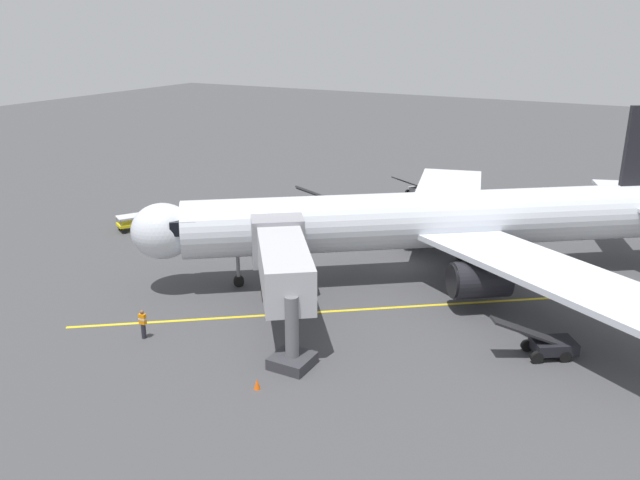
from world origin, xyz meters
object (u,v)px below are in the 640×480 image
at_px(airplane, 440,221).
at_px(safety_cone_nose_right, 257,384).
at_px(baggage_cart_portside, 133,222).
at_px(jet_bridge, 282,260).
at_px(ground_crew_marshaller, 143,324).
at_px(belt_loader_starboard_side, 329,202).
at_px(belt_loader_near_nose, 419,189).
at_px(safety_cone_wing_port, 162,251).
at_px(safety_cone_nose_left, 302,351).
at_px(belt_loader_rear_apron, 548,344).

xyz_separation_m(airplane, safety_cone_nose_right, (2.89, 18.23, -3.73)).
distance_m(baggage_cart_portside, safety_cone_nose_right, 28.11).
relative_size(jet_bridge, ground_crew_marshaller, 6.03).
relative_size(airplane, safety_cone_nose_right, 63.12).
height_order(baggage_cart_portside, belt_loader_starboard_side, belt_loader_starboard_side).
bearing_deg(jet_bridge, airplane, -117.99).
height_order(belt_loader_near_nose, safety_cone_wing_port, belt_loader_near_nose).
distance_m(ground_crew_marshaller, safety_cone_wing_port, 13.83).
bearing_deg(safety_cone_wing_port, belt_loader_starboard_side, -107.67).
height_order(baggage_cart_portside, safety_cone_wing_port, baggage_cart_portside).
distance_m(airplane, safety_cone_nose_left, 15.09).
xyz_separation_m(airplane, belt_loader_near_nose, (8.65, -19.78, -3.29)).
bearing_deg(belt_loader_starboard_side, ground_crew_marshaller, 96.06).
height_order(belt_loader_rear_apron, safety_cone_nose_right, belt_loader_rear_apron).
distance_m(belt_loader_starboard_side, safety_cone_nose_left, 28.11).
bearing_deg(safety_cone_nose_right, belt_loader_starboard_side, -68.66).
height_order(airplane, belt_loader_starboard_side, airplane).
bearing_deg(belt_loader_starboard_side, safety_cone_wing_port, 72.33).
distance_m(belt_loader_starboard_side, safety_cone_wing_port, 17.91).
distance_m(safety_cone_nose_left, safety_cone_nose_right, 3.86).
distance_m(jet_bridge, safety_cone_wing_port, 15.25).
relative_size(jet_bridge, baggage_cart_portside, 3.49).
relative_size(ground_crew_marshaller, safety_cone_wing_port, 3.11).
xyz_separation_m(airplane, jet_bridge, (5.86, 11.03, -0.24)).
distance_m(ground_crew_marshaller, belt_loader_rear_apron, 22.00).
xyz_separation_m(jet_bridge, belt_loader_near_nose, (2.79, -30.82, -3.05)).
height_order(ground_crew_marshaller, belt_loader_near_nose, belt_loader_near_nose).
height_order(belt_loader_starboard_side, belt_loader_rear_apron, same).
height_order(belt_loader_near_nose, belt_loader_rear_apron, same).
xyz_separation_m(airplane, safety_cone_nose_left, (2.61, 14.39, -3.73)).
height_order(jet_bridge, ground_crew_marshaller, jet_bridge).
bearing_deg(airplane, jet_bridge, 62.01).
xyz_separation_m(jet_bridge, ground_crew_marshaller, (5.53, 5.85, -2.88)).
relative_size(baggage_cart_portside, safety_cone_nose_left, 5.36).
relative_size(airplane, baggage_cart_portside, 11.77).
bearing_deg(baggage_cart_portside, belt_loader_near_nose, -128.21).
distance_m(ground_crew_marshaller, belt_loader_starboard_side, 28.18).
distance_m(jet_bridge, safety_cone_nose_right, 8.54).
bearing_deg(belt_loader_starboard_side, belt_loader_near_nose, -123.48).
bearing_deg(ground_crew_marshaller, safety_cone_nose_left, -164.17).
bearing_deg(safety_cone_nose_left, safety_cone_nose_right, 85.81).
relative_size(jet_bridge, safety_cone_nose_left, 18.74).
bearing_deg(safety_cone_nose_right, safety_cone_nose_left, -94.19).
height_order(airplane, safety_cone_nose_left, airplane).
bearing_deg(belt_loader_rear_apron, ground_crew_marshaller, 23.13).
bearing_deg(belt_loader_rear_apron, jet_bridge, 10.76).
height_order(airplane, belt_loader_near_nose, airplane).
xyz_separation_m(airplane, ground_crew_marshaller, (11.39, 16.88, -3.12)).
xyz_separation_m(ground_crew_marshaller, belt_loader_starboard_side, (2.97, -28.02, -0.17)).
distance_m(safety_cone_nose_right, safety_cone_wing_port, 20.92).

